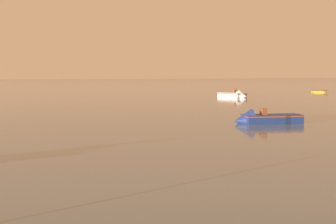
% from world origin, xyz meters
% --- Properties ---
extents(motorboat_moored_1, '(6.44, 3.84, 2.09)m').
position_xyz_m(motorboat_moored_1, '(-1.03, 20.46, 0.29)').
color(motorboat_moored_1, navy).
rests_on(motorboat_moored_1, ground).
extents(rowboat_moored_5, '(1.98, 4.64, 0.71)m').
position_xyz_m(rowboat_moored_5, '(62.17, 74.39, 0.19)').
color(rowboat_moored_5, gold).
rests_on(rowboat_moored_5, ground).
extents(motorboat_moored_5, '(2.78, 6.83, 2.28)m').
position_xyz_m(motorboat_moored_5, '(29.32, 63.45, 0.31)').
color(motorboat_moored_5, white).
rests_on(motorboat_moored_5, ground).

